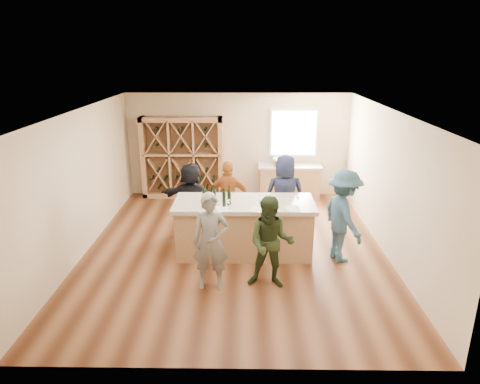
{
  "coord_description": "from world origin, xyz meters",
  "views": [
    {
      "loc": [
        0.22,
        -7.96,
        3.87
      ],
      "look_at": [
        0.1,
        0.2,
        1.15
      ],
      "focal_mm": 32.0,
      "sensor_mm": 36.0,
      "label": 1
    }
  ],
  "objects_px": {
    "wine_bottle_b": "(204,197)",
    "person_far_left": "(192,198)",
    "wine_bottle_d": "(224,199)",
    "person_far_right": "(285,195)",
    "tasting_counter_base": "(244,229)",
    "wine_rack": "(183,158)",
    "sink": "(282,162)",
    "wine_bottle_c": "(214,196)",
    "person_near_left": "(211,242)",
    "wine_bottle_e": "(229,197)",
    "person_near_right": "(271,243)",
    "person_far_mid": "(229,198)",
    "person_server": "(343,216)"
  },
  "relations": [
    {
      "from": "person_server",
      "to": "person_near_right",
      "type": "bearing_deg",
      "value": 108.8
    },
    {
      "from": "wine_rack",
      "to": "person_far_right",
      "type": "distance_m",
      "value": 3.59
    },
    {
      "from": "wine_bottle_c",
      "to": "person_server",
      "type": "bearing_deg",
      "value": -3.36
    },
    {
      "from": "tasting_counter_base",
      "to": "person_far_right",
      "type": "height_order",
      "value": "person_far_right"
    },
    {
      "from": "wine_bottle_e",
      "to": "person_server",
      "type": "bearing_deg",
      "value": -2.67
    },
    {
      "from": "wine_bottle_c",
      "to": "person_far_left",
      "type": "bearing_deg",
      "value": 117.7
    },
    {
      "from": "wine_bottle_d",
      "to": "person_server",
      "type": "distance_m",
      "value": 2.26
    },
    {
      "from": "tasting_counter_base",
      "to": "wine_bottle_b",
      "type": "relative_size",
      "value": 8.14
    },
    {
      "from": "wine_bottle_b",
      "to": "person_near_right",
      "type": "relative_size",
      "value": 0.2
    },
    {
      "from": "person_far_right",
      "to": "person_near_right",
      "type": "bearing_deg",
      "value": 77.32
    },
    {
      "from": "person_near_left",
      "to": "person_server",
      "type": "distance_m",
      "value": 2.63
    },
    {
      "from": "person_far_right",
      "to": "tasting_counter_base",
      "type": "bearing_deg",
      "value": 44.96
    },
    {
      "from": "person_near_left",
      "to": "person_far_right",
      "type": "xyz_separation_m",
      "value": [
        1.42,
        2.25,
        0.05
      ]
    },
    {
      "from": "sink",
      "to": "wine_bottle_d",
      "type": "relative_size",
      "value": 2.0
    },
    {
      "from": "wine_bottle_b",
      "to": "wine_bottle_e",
      "type": "xyz_separation_m",
      "value": [
        0.46,
        0.05,
        -0.02
      ]
    },
    {
      "from": "tasting_counter_base",
      "to": "wine_bottle_c",
      "type": "height_order",
      "value": "wine_bottle_c"
    },
    {
      "from": "person_server",
      "to": "person_far_right",
      "type": "relative_size",
      "value": 1.01
    },
    {
      "from": "tasting_counter_base",
      "to": "person_server",
      "type": "relative_size",
      "value": 1.45
    },
    {
      "from": "wine_rack",
      "to": "tasting_counter_base",
      "type": "relative_size",
      "value": 0.85
    },
    {
      "from": "wine_bottle_e",
      "to": "sink",
      "type": "bearing_deg",
      "value": 69.91
    },
    {
      "from": "sink",
      "to": "person_far_left",
      "type": "height_order",
      "value": "person_far_left"
    },
    {
      "from": "person_near_left",
      "to": "person_far_mid",
      "type": "xyz_separation_m",
      "value": [
        0.21,
        2.3,
        -0.03
      ]
    },
    {
      "from": "tasting_counter_base",
      "to": "person_far_mid",
      "type": "relative_size",
      "value": 1.6
    },
    {
      "from": "wine_bottle_e",
      "to": "wine_rack",
      "type": "bearing_deg",
      "value": 111.21
    },
    {
      "from": "sink",
      "to": "wine_bottle_c",
      "type": "relative_size",
      "value": 1.84
    },
    {
      "from": "person_server",
      "to": "wine_bottle_e",
      "type": "bearing_deg",
      "value": 70.43
    },
    {
      "from": "wine_bottle_b",
      "to": "person_server",
      "type": "height_order",
      "value": "person_server"
    },
    {
      "from": "wine_bottle_e",
      "to": "wine_bottle_c",
      "type": "bearing_deg",
      "value": 171.55
    },
    {
      "from": "wine_bottle_e",
      "to": "person_near_left",
      "type": "distance_m",
      "value": 1.24
    },
    {
      "from": "person_near_right",
      "to": "person_far_mid",
      "type": "height_order",
      "value": "person_far_mid"
    },
    {
      "from": "wine_bottle_d",
      "to": "person_server",
      "type": "height_order",
      "value": "person_server"
    },
    {
      "from": "wine_rack",
      "to": "wine_bottle_c",
      "type": "height_order",
      "value": "wine_rack"
    },
    {
      "from": "wine_bottle_b",
      "to": "person_far_left",
      "type": "height_order",
      "value": "person_far_left"
    },
    {
      "from": "person_near_left",
      "to": "person_far_right",
      "type": "height_order",
      "value": "person_far_right"
    },
    {
      "from": "sink",
      "to": "person_near_right",
      "type": "height_order",
      "value": "person_near_right"
    },
    {
      "from": "tasting_counter_base",
      "to": "wine_rack",
      "type": "bearing_deg",
      "value": 116.08
    },
    {
      "from": "wine_bottle_c",
      "to": "person_near_right",
      "type": "height_order",
      "value": "person_near_right"
    },
    {
      "from": "sink",
      "to": "wine_bottle_c",
      "type": "bearing_deg",
      "value": -114.36
    },
    {
      "from": "wine_bottle_d",
      "to": "person_far_mid",
      "type": "height_order",
      "value": "person_far_mid"
    },
    {
      "from": "wine_bottle_b",
      "to": "wine_bottle_c",
      "type": "bearing_deg",
      "value": 27.78
    },
    {
      "from": "tasting_counter_base",
      "to": "wine_bottle_c",
      "type": "xyz_separation_m",
      "value": [
        -0.57,
        -0.13,
        0.73
      ]
    },
    {
      "from": "wine_bottle_c",
      "to": "person_near_left",
      "type": "xyz_separation_m",
      "value": [
        0.02,
        -1.19,
        -0.39
      ]
    },
    {
      "from": "person_far_left",
      "to": "wine_bottle_b",
      "type": "bearing_deg",
      "value": 119.35
    },
    {
      "from": "tasting_counter_base",
      "to": "wine_bottle_b",
      "type": "bearing_deg",
      "value": -163.73
    },
    {
      "from": "wine_rack",
      "to": "tasting_counter_base",
      "type": "bearing_deg",
      "value": -63.92
    },
    {
      "from": "wine_bottle_d",
      "to": "person_far_left",
      "type": "relative_size",
      "value": 0.17
    },
    {
      "from": "sink",
      "to": "person_far_right",
      "type": "xyz_separation_m",
      "value": [
        -0.15,
        -2.44,
        -0.12
      ]
    },
    {
      "from": "wine_rack",
      "to": "person_near_right",
      "type": "distance_m",
      "value": 5.2
    },
    {
      "from": "person_near_left",
      "to": "tasting_counter_base",
      "type": "bearing_deg",
      "value": 67.2
    },
    {
      "from": "sink",
      "to": "person_near_left",
      "type": "height_order",
      "value": "person_near_left"
    }
  ]
}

